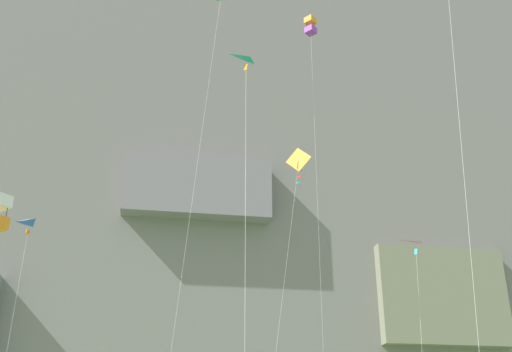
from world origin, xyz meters
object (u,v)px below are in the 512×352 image
at_px(kite_delta_low_center, 30,242).
at_px(kite_delta_mid_left, 420,253).
at_px(kite_box_low_right, 311,28).
at_px(kite_diamond_upper_mid, 298,167).
at_px(kite_delta_mid_center, 250,79).

bearing_deg(kite_delta_low_center, kite_delta_mid_left, -2.79).
relative_size(kite_box_low_right, kite_diamond_upper_mid, 1.67).
xyz_separation_m(kite_box_low_right, kite_diamond_upper_mid, (-2.31, -3.88, -13.87)).
bearing_deg(kite_diamond_upper_mid, kite_delta_mid_center, -116.26).
relative_size(kite_box_low_right, kite_delta_mid_left, 2.25).
xyz_separation_m(kite_box_low_right, kite_delta_mid_center, (-6.83, -13.04, -13.63)).
xyz_separation_m(kite_delta_mid_left, kite_diamond_upper_mid, (-9.10, -3.42, 4.10)).
relative_size(kite_delta_low_center, kite_box_low_right, 0.45).
relative_size(kite_delta_mid_left, kite_delta_mid_center, 0.74).
distance_m(kite_delta_low_center, kite_diamond_upper_mid, 17.45).
height_order(kite_delta_low_center, kite_box_low_right, kite_box_low_right).
bearing_deg(kite_delta_mid_left, kite_delta_mid_center, -137.27).
distance_m(kite_delta_low_center, kite_delta_mid_center, 18.69).
relative_size(kite_delta_low_center, kite_delta_mid_left, 1.01).
distance_m(kite_box_low_right, kite_diamond_upper_mid, 14.59).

